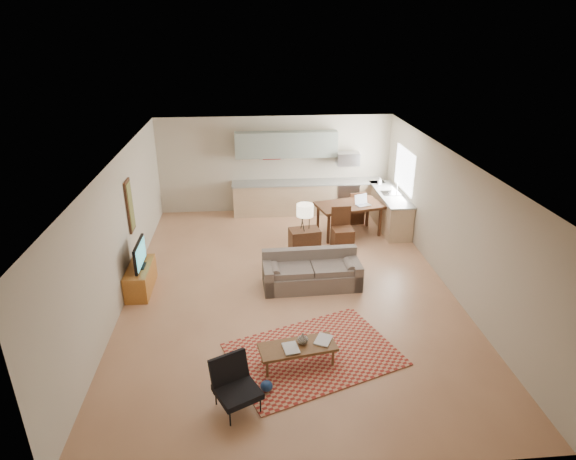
{
  "coord_description": "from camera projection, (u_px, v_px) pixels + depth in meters",
  "views": [
    {
      "loc": [
        -0.77,
        -8.61,
        5.02
      ],
      "look_at": [
        0.0,
        0.3,
        1.15
      ],
      "focal_mm": 30.0,
      "sensor_mm": 36.0,
      "label": 1
    }
  ],
  "objects": [
    {
      "name": "room",
      "position": [
        289.0,
        227.0,
        9.39
      ],
      "size": [
        9.0,
        9.0,
        9.0
      ],
      "color": "#AD7754",
      "rests_on": "ground"
    },
    {
      "name": "kitchen_counter_back",
      "position": [
        308.0,
        197.0,
        13.64
      ],
      "size": [
        4.26,
        0.64,
        0.92
      ],
      "primitive_type": null,
      "color": "tan",
      "rests_on": "ground"
    },
    {
      "name": "kitchen_counter_right",
      "position": [
        389.0,
        210.0,
        12.72
      ],
      "size": [
        0.64,
        2.26,
        0.92
      ],
      "primitive_type": null,
      "color": "tan",
      "rests_on": "ground"
    },
    {
      "name": "kitchen_range",
      "position": [
        346.0,
        196.0,
        13.73
      ],
      "size": [
        0.62,
        0.62,
        0.9
      ],
      "primitive_type": "cube",
      "color": "#A5A8AD",
      "rests_on": "ground"
    },
    {
      "name": "kitchen_microwave",
      "position": [
        348.0,
        159.0,
        13.31
      ],
      "size": [
        0.62,
        0.4,
        0.35
      ],
      "primitive_type": "cube",
      "color": "#A5A8AD",
      "rests_on": "room"
    },
    {
      "name": "upper_cabinets",
      "position": [
        286.0,
        145.0,
        13.14
      ],
      "size": [
        2.8,
        0.34,
        0.7
      ],
      "primitive_type": "cube",
      "color": "gray",
      "rests_on": "room"
    },
    {
      "name": "window_right",
      "position": [
        404.0,
        170.0,
        12.31
      ],
      "size": [
        0.02,
        1.4,
        1.05
      ],
      "primitive_type": "cube",
      "color": "white",
      "rests_on": "room"
    },
    {
      "name": "wall_art_left",
      "position": [
        130.0,
        206.0,
        9.88
      ],
      "size": [
        0.06,
        0.42,
        1.1
      ],
      "primitive_type": null,
      "color": "olive",
      "rests_on": "room"
    },
    {
      "name": "triptych",
      "position": [
        271.0,
        151.0,
        13.31
      ],
      "size": [
        1.7,
        0.04,
        0.5
      ],
      "primitive_type": null,
      "color": "beige",
      "rests_on": "room"
    },
    {
      "name": "rug",
      "position": [
        314.0,
        354.0,
        7.9
      ],
      "size": [
        3.09,
        2.62,
        0.02
      ],
      "primitive_type": "cube",
      "rotation": [
        0.0,
        0.0,
        0.36
      ],
      "color": "maroon",
      "rests_on": "floor"
    },
    {
      "name": "sofa",
      "position": [
        312.0,
        271.0,
        9.82
      ],
      "size": [
        2.09,
        0.97,
        0.72
      ],
      "primitive_type": null,
      "rotation": [
        0.0,
        0.0,
        0.03
      ],
      "color": "#65584F",
      "rests_on": "floor"
    },
    {
      "name": "coffee_table",
      "position": [
        298.0,
        355.0,
        7.6
      ],
      "size": [
        1.28,
        0.69,
        0.37
      ],
      "primitive_type": null,
      "rotation": [
        0.0,
        0.0,
        0.18
      ],
      "color": "#55351B",
      "rests_on": "floor"
    },
    {
      "name": "book_a",
      "position": [
        284.0,
        350.0,
        7.42
      ],
      "size": [
        0.34,
        0.39,
        0.03
      ],
      "primitive_type": "imported",
      "rotation": [
        0.0,
        0.0,
        0.17
      ],
      "color": "maroon",
      "rests_on": "coffee_table"
    },
    {
      "name": "book_b",
      "position": [
        316.0,
        338.0,
        7.69
      ],
      "size": [
        0.49,
        0.51,
        0.02
      ],
      "primitive_type": "imported",
      "rotation": [
        0.0,
        0.0,
        -0.45
      ],
      "color": "navy",
      "rests_on": "coffee_table"
    },
    {
      "name": "vase",
      "position": [
        303.0,
        338.0,
        7.56
      ],
      "size": [
        0.23,
        0.23,
        0.18
      ],
      "primitive_type": "imported",
      "rotation": [
        0.0,
        0.0,
        0.18
      ],
      "color": "black",
      "rests_on": "coffee_table"
    },
    {
      "name": "armchair",
      "position": [
        237.0,
        388.0,
        6.66
      ],
      "size": [
        0.88,
        0.88,
        0.75
      ],
      "primitive_type": null,
      "rotation": [
        0.0,
        0.0,
        0.47
      ],
      "color": "black",
      "rests_on": "floor"
    },
    {
      "name": "tv_credenza",
      "position": [
        141.0,
        278.0,
        9.72
      ],
      "size": [
        0.44,
        1.15,
        0.53
      ],
      "primitive_type": null,
      "color": "#98571F",
      "rests_on": "floor"
    },
    {
      "name": "tv",
      "position": [
        140.0,
        255.0,
        9.51
      ],
      "size": [
        0.09,
        0.89,
        0.53
      ],
      "primitive_type": null,
      "color": "black",
      "rests_on": "tv_credenza"
    },
    {
      "name": "console_table",
      "position": [
        304.0,
        245.0,
        10.88
      ],
      "size": [
        0.72,
        0.53,
        0.77
      ],
      "primitive_type": null,
      "rotation": [
        0.0,
        0.0,
        0.15
      ],
      "color": "#381F11",
      "rests_on": "floor"
    },
    {
      "name": "table_lamp",
      "position": [
        305.0,
        217.0,
        10.61
      ],
      "size": [
        0.47,
        0.47,
        0.62
      ],
      "primitive_type": null,
      "rotation": [
        0.0,
        0.0,
        0.31
      ],
      "color": "beige",
      "rests_on": "console_table"
    },
    {
      "name": "dining_table",
      "position": [
        349.0,
        219.0,
        12.23
      ],
      "size": [
        1.8,
        1.28,
        0.82
      ],
      "primitive_type": null,
      "rotation": [
        0.0,
        0.0,
        0.23
      ],
      "color": "#381F11",
      "rests_on": "floor"
    },
    {
      "name": "dining_chair_near",
      "position": [
        343.0,
        229.0,
        11.44
      ],
      "size": [
        0.51,
        0.53,
        1.0
      ],
      "primitive_type": null,
      "rotation": [
        0.0,
        0.0,
        0.07
      ],
      "color": "#381F11",
      "rests_on": "floor"
    },
    {
      "name": "dining_chair_far",
      "position": [
        354.0,
        206.0,
        12.97
      ],
      "size": [
        0.52,
        0.53,
        0.91
      ],
      "primitive_type": null,
      "rotation": [
        0.0,
        0.0,
        3.34
      ],
      "color": "#381F11",
      "rests_on": "floor"
    },
    {
      "name": "laptop",
      "position": [
        364.0,
        200.0,
        11.94
      ],
      "size": [
        0.42,
        0.37,
        0.26
      ],
      "primitive_type": null,
      "rotation": [
        0.0,
        0.0,
        0.37
      ],
      "color": "#A5A8AD",
      "rests_on": "dining_table"
    },
    {
      "name": "soap_bottle",
      "position": [
        380.0,
        181.0,
        13.2
      ],
      "size": [
        0.12,
        0.12,
        0.19
      ],
      "primitive_type": "imported",
      "rotation": [
        0.0,
        0.0,
        0.18
      ],
      "color": "beige",
      "rests_on": "kitchen_counter_right"
    }
  ]
}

